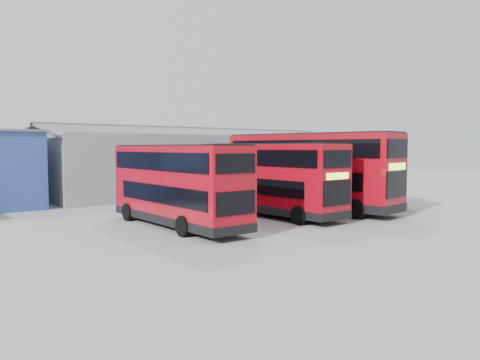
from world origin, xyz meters
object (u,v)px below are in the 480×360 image
Objects in this scene: double_decker_left at (177,186)px; double_decker_right at (310,172)px; double_decker_centre at (270,180)px; single_decker_blue at (316,179)px; maintenance_shed at (201,162)px.

double_decker_right is (9.81, 0.00, 0.37)m from double_decker_left.
double_decker_right is (3.50, 0.03, 0.32)m from double_decker_centre.
single_decker_blue is at bearing -166.25° from double_decker_left.
maintenance_shed is at bearing 67.87° from double_decker_centre.
double_decker_right is 5.07m from single_decker_blue.
maintenance_shed is at bearing -126.53° from double_decker_left.
double_decker_right is at bearing -100.90° from maintenance_shed.
maintenance_shed is 13.76m from single_decker_blue.
maintenance_shed is 2.58× the size of double_decker_right.
double_decker_right reaches higher than double_decker_left.
double_decker_left is 0.83× the size of double_decker_right.
single_decker_blue is at bearing -86.75° from maintenance_shed.
double_decker_centre reaches higher than single_decker_blue.
single_decker_blue is at bearing 21.85° from double_decker_centre.
maintenance_shed reaches higher than double_decker_left.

